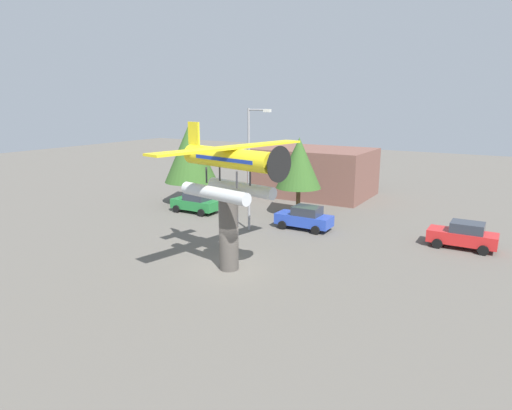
{
  "coord_description": "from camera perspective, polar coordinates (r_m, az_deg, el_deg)",
  "views": [
    {
      "loc": [
        13.65,
        -19.86,
        9.32
      ],
      "look_at": [
        0.0,
        3.0,
        3.16
      ],
      "focal_mm": 31.27,
      "sensor_mm": 36.0,
      "label": 1
    }
  ],
  "objects": [
    {
      "name": "ground_plane",
      "position": [
        25.84,
        -3.45,
        -8.15
      ],
      "size": [
        140.0,
        140.0,
        0.0
      ],
      "primitive_type": "plane",
      "color": "#605B54"
    },
    {
      "name": "display_pedestal",
      "position": [
        25.15,
        -3.51,
        -3.66
      ],
      "size": [
        1.1,
        1.1,
        4.22
      ],
      "primitive_type": "cylinder",
      "color": "#4C4742",
      "rests_on": "ground"
    },
    {
      "name": "floatplane_monument",
      "position": [
        24.25,
        -3.42,
        4.86
      ],
      "size": [
        7.15,
        10.4,
        4.0
      ],
      "rotation": [
        0.0,
        0.0,
        -0.21
      ],
      "color": "silver",
      "rests_on": "display_pedestal"
    },
    {
      "name": "car_near_green",
      "position": [
        38.76,
        -7.74,
        0.32
      ],
      "size": [
        4.2,
        2.02,
        1.76
      ],
      "rotation": [
        0.0,
        0.0,
        3.14
      ],
      "color": "#237A38",
      "rests_on": "ground"
    },
    {
      "name": "car_mid_blue",
      "position": [
        33.56,
        6.23,
        -1.62
      ],
      "size": [
        4.2,
        2.02,
        1.76
      ],
      "rotation": [
        0.0,
        0.0,
        3.14
      ],
      "color": "#2847B7",
      "rests_on": "ground"
    },
    {
      "name": "car_far_red",
      "position": [
        32.03,
        24.99,
        -3.51
      ],
      "size": [
        4.2,
        2.02,
        1.76
      ],
      "rotation": [
        0.0,
        0.0,
        3.14
      ],
      "color": "red",
      "rests_on": "ground"
    },
    {
      "name": "streetlight_primary",
      "position": [
        32.18,
        -0.65,
        5.49
      ],
      "size": [
        1.84,
        0.28,
        8.9
      ],
      "color": "gray",
      "rests_on": "ground"
    },
    {
      "name": "storefront_building",
      "position": [
        46.11,
        7.44,
        4.25
      ],
      "size": [
        11.26,
        7.85,
        4.75
      ],
      "primitive_type": "cube",
      "color": "brown",
      "rests_on": "ground"
    },
    {
      "name": "tree_west",
      "position": [
        41.76,
        -8.39,
        6.66
      ],
      "size": [
        4.89,
        4.89,
        7.52
      ],
      "color": "brown",
      "rests_on": "ground"
    },
    {
      "name": "tree_east",
      "position": [
        37.07,
        5.51,
        5.36
      ],
      "size": [
        3.76,
        3.76,
        6.52
      ],
      "color": "brown",
      "rests_on": "ground"
    }
  ]
}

